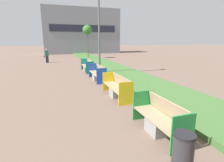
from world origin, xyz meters
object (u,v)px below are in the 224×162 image
Objects in this scene: street_lamp_post at (99,21)px; sapling_tree_far at (87,30)px; bench_teal_frame at (88,67)px; bench_blue_frame at (98,74)px; bench_yellow_frame at (117,89)px; bench_green_frame at (159,121)px; pedestrian_walking at (47,56)px; litter_bin at (182,158)px.

sapling_tree_far is (1.46, 11.96, 0.02)m from street_lamp_post.
bench_teal_frame is 3.85m from street_lamp_post.
street_lamp_post is (0.61, -1.61, 3.44)m from bench_teal_frame.
bench_blue_frame is 3.94m from street_lamp_post.
bench_teal_frame is at bearing -101.31° from sapling_tree_far.
bench_green_frame is at bearing -90.07° from bench_yellow_frame.
sapling_tree_far reaches higher than bench_blue_frame.
pedestrian_walking is at bearing 100.63° from bench_green_frame.
bench_green_frame is 10.35m from bench_teal_frame.
pedestrian_walking is at bearing 103.09° from bench_yellow_frame.
street_lamp_post is at bearing 83.25° from litter_bin.
bench_teal_frame is at bearing -65.20° from pedestrian_walking.
bench_blue_frame is at bearing -72.70° from pedestrian_walking.
litter_bin is at bearing -82.04° from pedestrian_walking.
bench_yellow_frame is 1.45× the size of pedestrian_walking.
bench_yellow_frame is 0.50× the size of sapling_tree_far.
bench_green_frame is 0.86× the size of bench_blue_frame.
street_lamp_post reaches higher than bench_blue_frame.
street_lamp_post is 10.01m from pedestrian_walking.
pedestrian_walking reaches higher than bench_teal_frame.
bench_green_frame is 21.09m from sapling_tree_far.
pedestrian_walking reaches higher than bench_green_frame.
litter_bin is at bearing -96.87° from sapling_tree_far.
street_lamp_post is (1.23, 10.36, 3.34)m from litter_bin.
bench_green_frame is 0.85× the size of bench_yellow_frame.
bench_teal_frame is at bearing 87.05° from litter_bin.
bench_yellow_frame is 2.35× the size of litter_bin.
pedestrian_walking is at bearing 107.30° from bench_blue_frame.
bench_teal_frame is 1.53× the size of pedestrian_walking.
sapling_tree_far is at bearing 83.13° from litter_bin.
street_lamp_post reaches higher than pedestrian_walking.
pedestrian_walking is (-5.35, -3.25, -3.06)m from sapling_tree_far.
bench_blue_frame is 0.95× the size of bench_teal_frame.
bench_yellow_frame is 17.82m from sapling_tree_far.
sapling_tree_far reaches higher than bench_teal_frame.
bench_blue_frame is at bearing 90.00° from bench_yellow_frame.
bench_yellow_frame is 1.00× the size of bench_blue_frame.
bench_green_frame is at bearing -79.37° from pedestrian_walking.
sapling_tree_far is at bearing 78.69° from bench_teal_frame.
litter_bin is at bearing -94.13° from bench_blue_frame.
bench_yellow_frame is at bearing -90.00° from bench_blue_frame.
street_lamp_post is (0.61, 1.82, 3.45)m from bench_blue_frame.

